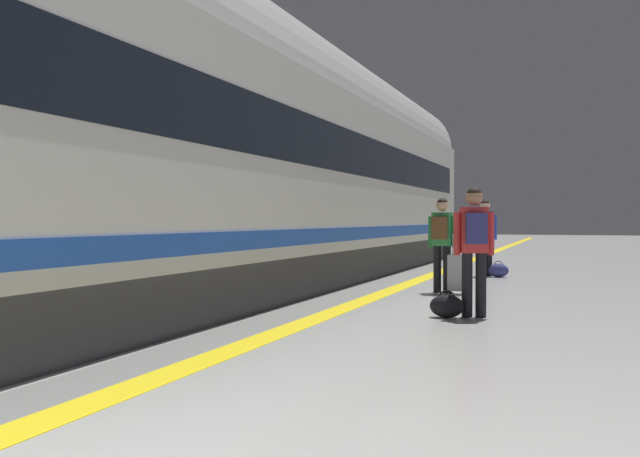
{
  "coord_description": "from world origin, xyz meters",
  "views": [
    {
      "loc": [
        2.68,
        -0.81,
        1.27
      ],
      "look_at": [
        0.12,
        6.18,
        1.17
      ],
      "focal_mm": 39.81,
      "sensor_mm": 36.0,
      "label": 1
    }
  ],
  "objects_px": {
    "passenger_mid": "(474,240)",
    "duffel_bag_mid": "(447,306)",
    "duffel_bag_far": "(498,270)",
    "high_speed_train": "(145,126)",
    "passenger_near": "(442,237)",
    "suitcase_near": "(459,273)",
    "passenger_far": "(485,231)"
  },
  "relations": [
    {
      "from": "passenger_mid",
      "to": "duffel_bag_far",
      "type": "height_order",
      "value": "passenger_mid"
    },
    {
      "from": "passenger_mid",
      "to": "duffel_bag_mid",
      "type": "distance_m",
      "value": 0.92
    },
    {
      "from": "high_speed_train",
      "to": "suitcase_near",
      "type": "xyz_separation_m",
      "value": [
        3.49,
        4.07,
        -2.14
      ]
    },
    {
      "from": "passenger_mid",
      "to": "duffel_bag_far",
      "type": "distance_m",
      "value": 6.68
    },
    {
      "from": "passenger_far",
      "to": "passenger_mid",
      "type": "bearing_deg",
      "value": -84.11
    },
    {
      "from": "passenger_near",
      "to": "duffel_bag_mid",
      "type": "relative_size",
      "value": 3.72
    },
    {
      "from": "duffel_bag_mid",
      "to": "suitcase_near",
      "type": "bearing_deg",
      "value": 95.96
    },
    {
      "from": "passenger_near",
      "to": "passenger_far",
      "type": "xyz_separation_m",
      "value": [
        0.25,
        3.92,
        0.04
      ]
    },
    {
      "from": "high_speed_train",
      "to": "duffel_bag_mid",
      "type": "bearing_deg",
      "value": 16.37
    },
    {
      "from": "passenger_near",
      "to": "passenger_mid",
      "type": "distance_m",
      "value": 3.08
    },
    {
      "from": "high_speed_train",
      "to": "suitcase_near",
      "type": "distance_m",
      "value": 5.77
    },
    {
      "from": "high_speed_train",
      "to": "passenger_near",
      "type": "height_order",
      "value": "high_speed_train"
    },
    {
      "from": "high_speed_train",
      "to": "suitcase_near",
      "type": "bearing_deg",
      "value": 49.43
    },
    {
      "from": "passenger_mid",
      "to": "duffel_bag_mid",
      "type": "relative_size",
      "value": 3.82
    },
    {
      "from": "passenger_near",
      "to": "duffel_bag_far",
      "type": "distance_m",
      "value": 3.82
    },
    {
      "from": "duffel_bag_mid",
      "to": "duffel_bag_far",
      "type": "distance_m",
      "value": 6.77
    },
    {
      "from": "passenger_near",
      "to": "suitcase_near",
      "type": "bearing_deg",
      "value": -22.36
    },
    {
      "from": "high_speed_train",
      "to": "duffel_bag_mid",
      "type": "xyz_separation_m",
      "value": [
        3.8,
        1.12,
        -2.35
      ]
    },
    {
      "from": "passenger_near",
      "to": "suitcase_near",
      "type": "xyz_separation_m",
      "value": [
        0.32,
        -0.13,
        -0.61
      ]
    },
    {
      "from": "duffel_bag_mid",
      "to": "duffel_bag_far",
      "type": "xyz_separation_m",
      "value": [
        -0.07,
        6.77,
        0.0
      ]
    },
    {
      "from": "suitcase_near",
      "to": "passenger_mid",
      "type": "xyz_separation_m",
      "value": [
        0.63,
        -2.8,
        0.64
      ]
    },
    {
      "from": "passenger_near",
      "to": "duffel_bag_mid",
      "type": "height_order",
      "value": "passenger_near"
    },
    {
      "from": "passenger_near",
      "to": "suitcase_near",
      "type": "relative_size",
      "value": 1.55
    },
    {
      "from": "suitcase_near",
      "to": "passenger_far",
      "type": "distance_m",
      "value": 4.1
    },
    {
      "from": "high_speed_train",
      "to": "passenger_mid",
      "type": "distance_m",
      "value": 4.57
    },
    {
      "from": "passenger_far",
      "to": "duffel_bag_far",
      "type": "xyz_separation_m",
      "value": [
        0.31,
        -0.23,
        -0.86
      ]
    },
    {
      "from": "suitcase_near",
      "to": "passenger_mid",
      "type": "bearing_deg",
      "value": -77.2
    },
    {
      "from": "passenger_near",
      "to": "duffel_bag_far",
      "type": "bearing_deg",
      "value": 81.28
    },
    {
      "from": "duffel_bag_mid",
      "to": "passenger_mid",
      "type": "bearing_deg",
      "value": 26.52
    },
    {
      "from": "duffel_bag_mid",
      "to": "high_speed_train",
      "type": "bearing_deg",
      "value": -163.63
    },
    {
      "from": "passenger_mid",
      "to": "passenger_near",
      "type": "bearing_deg",
      "value": 108.1
    },
    {
      "from": "passenger_near",
      "to": "passenger_far",
      "type": "bearing_deg",
      "value": 86.33
    }
  ]
}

